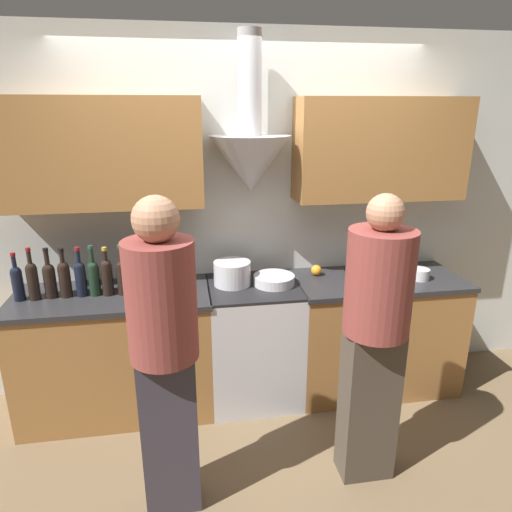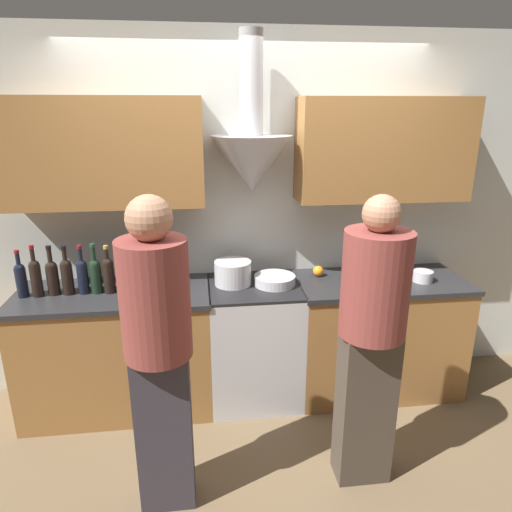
{
  "view_description": "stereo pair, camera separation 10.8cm",
  "coord_description": "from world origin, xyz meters",
  "px_view_note": "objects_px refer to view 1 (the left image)",
  "views": [
    {
      "loc": [
        -0.47,
        -2.64,
        2.08
      ],
      "look_at": [
        0.0,
        0.2,
        1.14
      ],
      "focal_mm": 32.0,
      "sensor_mm": 36.0,
      "label": 1
    },
    {
      "loc": [
        -0.36,
        -2.66,
        2.08
      ],
      "look_at": [
        0.0,
        0.2,
        1.14
      ],
      "focal_mm": 32.0,
      "sensor_mm": 36.0,
      "label": 2
    }
  ],
  "objects_px": {
    "wine_bottle_3": "(65,277)",
    "person_foreground_right": "(375,332)",
    "wine_bottle_8": "(136,272)",
    "mixing_bowl": "(274,280)",
    "wine_bottle_0": "(17,281)",
    "orange_fruit": "(316,270)",
    "wine_bottle_7": "(122,275)",
    "wine_bottle_4": "(80,277)",
    "wine_bottle_6": "(107,275)",
    "wine_bottle_5": "(94,276)",
    "wine_bottle_1": "(33,279)",
    "stove_range": "(254,341)",
    "stock_pot": "(232,273)",
    "wine_bottle_2": "(50,278)",
    "person_foreground_left": "(165,349)",
    "saucepan": "(420,274)",
    "wine_bottle_9": "(151,274)"
  },
  "relations": [
    {
      "from": "wine_bottle_6",
      "to": "person_foreground_right",
      "type": "xyz_separation_m",
      "value": [
        1.51,
        -0.86,
        -0.1
      ]
    },
    {
      "from": "wine_bottle_5",
      "to": "wine_bottle_9",
      "type": "bearing_deg",
      "value": -2.17
    },
    {
      "from": "person_foreground_left",
      "to": "person_foreground_right",
      "type": "height_order",
      "value": "person_foreground_left"
    },
    {
      "from": "stove_range",
      "to": "wine_bottle_3",
      "type": "bearing_deg",
      "value": 179.79
    },
    {
      "from": "wine_bottle_0",
      "to": "wine_bottle_6",
      "type": "distance_m",
      "value": 0.56
    },
    {
      "from": "person_foreground_left",
      "to": "stock_pot",
      "type": "bearing_deg",
      "value": 65.19
    },
    {
      "from": "orange_fruit",
      "to": "wine_bottle_5",
      "type": "bearing_deg",
      "value": -175.53
    },
    {
      "from": "wine_bottle_2",
      "to": "mixing_bowl",
      "type": "bearing_deg",
      "value": -0.49
    },
    {
      "from": "wine_bottle_6",
      "to": "wine_bottle_8",
      "type": "bearing_deg",
      "value": 2.95
    },
    {
      "from": "stove_range",
      "to": "mixing_bowl",
      "type": "bearing_deg",
      "value": -1.33
    },
    {
      "from": "stove_range",
      "to": "person_foreground_left",
      "type": "bearing_deg",
      "value": -122.78
    },
    {
      "from": "wine_bottle_4",
      "to": "person_foreground_right",
      "type": "height_order",
      "value": "person_foreground_right"
    },
    {
      "from": "wine_bottle_6",
      "to": "saucepan",
      "type": "xyz_separation_m",
      "value": [
        2.19,
        -0.07,
        -0.1
      ]
    },
    {
      "from": "person_foreground_right",
      "to": "wine_bottle_6",
      "type": "bearing_deg",
      "value": 150.33
    },
    {
      "from": "person_foreground_right",
      "to": "wine_bottle_7",
      "type": "bearing_deg",
      "value": 148.73
    },
    {
      "from": "wine_bottle_0",
      "to": "wine_bottle_7",
      "type": "bearing_deg",
      "value": -0.1
    },
    {
      "from": "orange_fruit",
      "to": "wine_bottle_4",
      "type": "bearing_deg",
      "value": -175.82
    },
    {
      "from": "wine_bottle_5",
      "to": "person_foreground_left",
      "type": "relative_size",
      "value": 0.2
    },
    {
      "from": "stove_range",
      "to": "wine_bottle_5",
      "type": "height_order",
      "value": "wine_bottle_5"
    },
    {
      "from": "wine_bottle_4",
      "to": "wine_bottle_6",
      "type": "relative_size",
      "value": 1.02
    },
    {
      "from": "wine_bottle_2",
      "to": "wine_bottle_5",
      "type": "bearing_deg",
      "value": -1.25
    },
    {
      "from": "mixing_bowl",
      "to": "wine_bottle_5",
      "type": "bearing_deg",
      "value": 179.69
    },
    {
      "from": "wine_bottle_0",
      "to": "orange_fruit",
      "type": "bearing_deg",
      "value": 3.73
    },
    {
      "from": "saucepan",
      "to": "stock_pot",
      "type": "bearing_deg",
      "value": 175.12
    },
    {
      "from": "wine_bottle_6",
      "to": "wine_bottle_7",
      "type": "xyz_separation_m",
      "value": [
        0.1,
        -0.0,
        -0.0
      ]
    },
    {
      "from": "wine_bottle_5",
      "to": "wine_bottle_8",
      "type": "xyz_separation_m",
      "value": [
        0.27,
        0.0,
        0.01
      ]
    },
    {
      "from": "wine_bottle_1",
      "to": "wine_bottle_3",
      "type": "relative_size",
      "value": 1.05
    },
    {
      "from": "wine_bottle_1",
      "to": "wine_bottle_6",
      "type": "distance_m",
      "value": 0.46
    },
    {
      "from": "wine_bottle_8",
      "to": "mixing_bowl",
      "type": "relative_size",
      "value": 1.23
    },
    {
      "from": "wine_bottle_3",
      "to": "person_foreground_right",
      "type": "bearing_deg",
      "value": -26.07
    },
    {
      "from": "wine_bottle_4",
      "to": "mixing_bowl",
      "type": "xyz_separation_m",
      "value": [
        1.3,
        -0.01,
        -0.1
      ]
    },
    {
      "from": "orange_fruit",
      "to": "wine_bottle_2",
      "type": "bearing_deg",
      "value": -176.39
    },
    {
      "from": "orange_fruit",
      "to": "person_foreground_right",
      "type": "xyz_separation_m",
      "value": [
        0.03,
        -0.99,
        -0.0
      ]
    },
    {
      "from": "orange_fruit",
      "to": "saucepan",
      "type": "relative_size",
      "value": 0.56
    },
    {
      "from": "wine_bottle_1",
      "to": "wine_bottle_6",
      "type": "bearing_deg",
      "value": 0.65
    },
    {
      "from": "stove_range",
      "to": "saucepan",
      "type": "distance_m",
      "value": 1.3
    },
    {
      "from": "wine_bottle_3",
      "to": "person_foreground_left",
      "type": "xyz_separation_m",
      "value": [
        0.66,
        -0.92,
        -0.07
      ]
    },
    {
      "from": "wine_bottle_6",
      "to": "stock_pot",
      "type": "bearing_deg",
      "value": 3.39
    },
    {
      "from": "saucepan",
      "to": "mixing_bowl",
      "type": "bearing_deg",
      "value": 176.34
    },
    {
      "from": "wine_bottle_5",
      "to": "stove_range",
      "type": "bearing_deg",
      "value": -0.17
    },
    {
      "from": "wine_bottle_8",
      "to": "orange_fruit",
      "type": "xyz_separation_m",
      "value": [
        1.29,
        0.12,
        -0.1
      ]
    },
    {
      "from": "wine_bottle_9",
      "to": "stock_pot",
      "type": "bearing_deg",
      "value": 5.73
    },
    {
      "from": "stove_range",
      "to": "mixing_bowl",
      "type": "distance_m",
      "value": 0.5
    },
    {
      "from": "wine_bottle_4",
      "to": "saucepan",
      "type": "distance_m",
      "value": 2.37
    },
    {
      "from": "wine_bottle_9",
      "to": "person_foreground_left",
      "type": "xyz_separation_m",
      "value": [
        0.11,
        -0.9,
        -0.07
      ]
    },
    {
      "from": "wine_bottle_2",
      "to": "wine_bottle_4",
      "type": "height_order",
      "value": "wine_bottle_2"
    },
    {
      "from": "wine_bottle_1",
      "to": "wine_bottle_6",
      "type": "height_order",
      "value": "wine_bottle_1"
    },
    {
      "from": "stove_range",
      "to": "wine_bottle_6",
      "type": "bearing_deg",
      "value": -179.7
    },
    {
      "from": "wine_bottle_1",
      "to": "wine_bottle_4",
      "type": "xyz_separation_m",
      "value": [
        0.29,
        0.02,
        -0.01
      ]
    },
    {
      "from": "wine_bottle_6",
      "to": "saucepan",
      "type": "bearing_deg",
      "value": -1.73
    }
  ]
}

